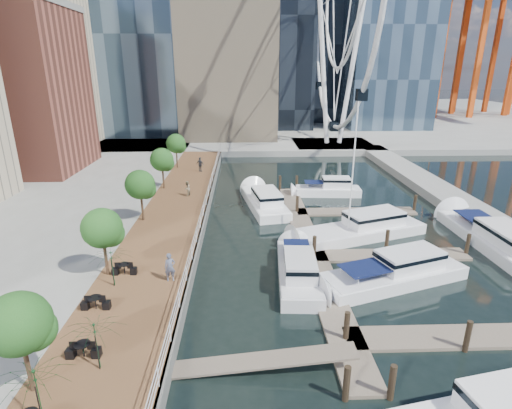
% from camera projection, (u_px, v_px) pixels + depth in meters
% --- Properties ---
extents(ground, '(520.00, 520.00, 0.00)m').
position_uv_depth(ground, '(286.00, 320.00, 23.25)').
color(ground, black).
rests_on(ground, ground).
extents(boardwalk, '(6.00, 60.00, 1.00)m').
position_uv_depth(boardwalk, '(173.00, 221.00, 36.99)').
color(boardwalk, brown).
rests_on(boardwalk, ground).
extents(seawall, '(0.25, 60.00, 1.00)m').
position_uv_depth(seawall, '(205.00, 220.00, 37.08)').
color(seawall, '#595954').
rests_on(seawall, ground).
extents(land_far, '(200.00, 114.00, 1.00)m').
position_uv_depth(land_far, '(250.00, 115.00, 119.54)').
color(land_far, gray).
rests_on(land_far, ground).
extents(breakwater, '(4.00, 60.00, 1.00)m').
position_uv_depth(breakwater, '(453.00, 201.00, 42.63)').
color(breakwater, gray).
rests_on(breakwater, ground).
extents(pier, '(14.00, 12.00, 1.00)m').
position_uv_depth(pier, '(333.00, 146.00, 72.70)').
color(pier, gray).
rests_on(pier, ground).
extents(railing, '(0.10, 60.00, 1.05)m').
position_uv_depth(railing, '(203.00, 210.00, 36.75)').
color(railing, white).
rests_on(railing, boardwalk).
extents(floating_docks, '(16.00, 34.00, 2.60)m').
position_uv_depth(floating_docks, '(370.00, 240.00, 32.78)').
color(floating_docks, '#6D6051').
rests_on(floating_docks, ground).
extents(port_cranes, '(40.00, 52.00, 38.00)m').
position_uv_depth(port_cranes, '(497.00, 45.00, 109.37)').
color(port_cranes, '#D84C14').
rests_on(port_cranes, ground).
extents(street_trees, '(2.60, 42.60, 4.60)m').
position_uv_depth(street_trees, '(140.00, 185.00, 34.74)').
color(street_trees, '#3F2B1C').
rests_on(street_trees, ground).
extents(cafe_tables, '(2.50, 13.70, 0.74)m').
position_uv_depth(cafe_tables, '(90.00, 324.00, 20.59)').
color(cafe_tables, black).
rests_on(cafe_tables, ground).
extents(yacht_foreground, '(11.79, 6.63, 2.15)m').
position_uv_depth(yacht_foreground, '(392.00, 282.00, 27.34)').
color(yacht_foreground, white).
rests_on(yacht_foreground, ground).
extents(pedestrian_near, '(0.75, 0.57, 1.87)m').
position_uv_depth(pedestrian_near, '(170.00, 267.00, 25.31)').
color(pedestrian_near, '#50556B').
rests_on(pedestrian_near, boardwalk).
extents(pedestrian_mid, '(0.87, 0.96, 1.61)m').
position_uv_depth(pedestrian_mid, '(187.00, 189.00, 42.32)').
color(pedestrian_mid, gray).
rests_on(pedestrian_mid, boardwalk).
extents(pedestrian_far, '(1.20, 0.97, 1.91)m').
position_uv_depth(pedestrian_far, '(200.00, 164.00, 52.23)').
color(pedestrian_far, '#32363F').
rests_on(pedestrian_far, boardwalk).
extents(moored_yachts, '(22.89, 36.32, 11.50)m').
position_uv_depth(moored_yachts, '(363.00, 240.00, 33.98)').
color(moored_yachts, white).
rests_on(moored_yachts, ground).
extents(cafe_seating, '(4.63, 13.71, 2.62)m').
position_uv_depth(cafe_seating, '(84.00, 332.00, 18.62)').
color(cafe_seating, '#0E3514').
rests_on(cafe_seating, ground).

